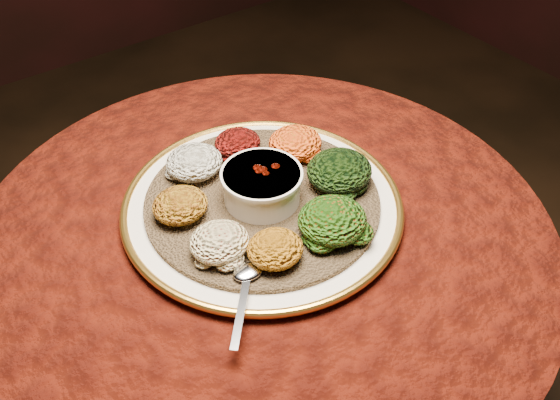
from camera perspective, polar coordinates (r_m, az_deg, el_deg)
table at (r=1.16m, az=-1.43°, el=-8.79°), size 0.96×0.96×0.73m
platter at (r=1.04m, az=-1.62°, el=-0.51°), size 0.59×0.59×0.02m
injera at (r=1.04m, az=-1.63°, el=-0.08°), size 0.40×0.40×0.01m
stew_bowl at (r=1.01m, az=-1.67°, el=1.48°), size 0.13×0.13×0.06m
spoon at (r=0.91m, az=-3.02°, el=-7.03°), size 0.12×0.12×0.01m
portion_ayib at (r=1.08m, az=-7.85°, el=3.44°), size 0.10×0.09×0.05m
portion_kitfo at (r=1.12m, az=-3.90°, el=5.25°), size 0.08×0.08×0.04m
portion_tikil at (r=1.11m, az=1.40°, el=5.26°), size 0.10×0.09×0.05m
portion_gomen at (r=1.05m, az=5.44°, el=2.69°), size 0.11×0.11×0.05m
portion_mixveg at (r=0.96m, az=4.80°, el=-1.86°), size 0.11×0.10×0.05m
portion_kik at (r=0.92m, az=-0.45°, el=-4.48°), size 0.09×0.08×0.04m
portion_timatim at (r=0.93m, az=-5.57°, el=-3.84°), size 0.09×0.09×0.04m
portion_shiro at (r=1.00m, az=-9.12°, el=-0.47°), size 0.09×0.09×0.04m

